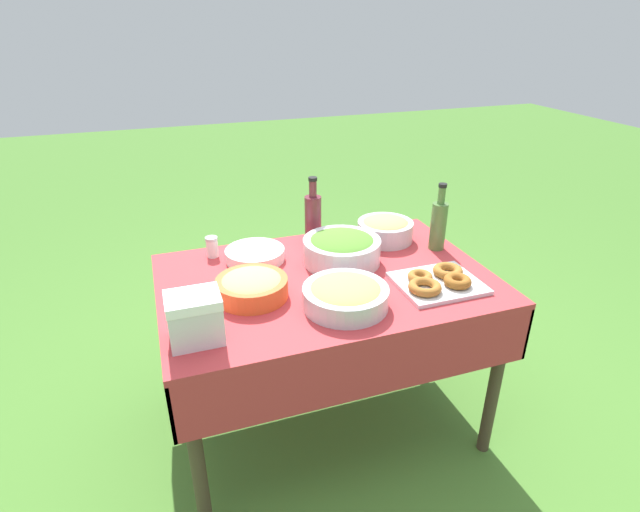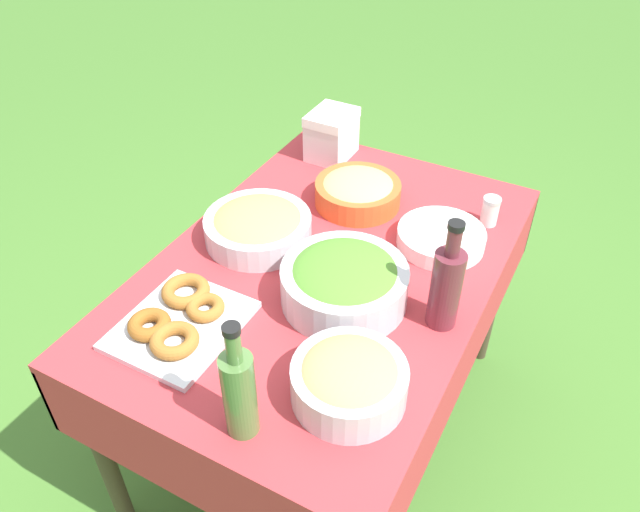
# 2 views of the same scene
# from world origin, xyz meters

# --- Properties ---
(ground_plane) EXTENTS (14.00, 14.00, 0.00)m
(ground_plane) POSITION_xyz_m (0.00, 0.00, 0.00)
(ground_plane) COLOR #477A2D
(picnic_table) EXTENTS (1.29, 0.87, 0.74)m
(picnic_table) POSITION_xyz_m (0.00, 0.00, 0.64)
(picnic_table) COLOR #B73338
(picnic_table) RESTS_ON ground_plane
(salad_bowl) EXTENTS (0.32, 0.32, 0.12)m
(salad_bowl) POSITION_xyz_m (0.11, 0.11, 0.81)
(salad_bowl) COLOR silver
(salad_bowl) RESTS_ON picnic_table
(pasta_bowl) EXTENTS (0.26, 0.26, 0.09)m
(pasta_bowl) POSITION_xyz_m (-0.31, -0.05, 0.79)
(pasta_bowl) COLOR #E05B28
(pasta_bowl) RESTS_ON picnic_table
(donut_platter) EXTENTS (0.33, 0.27, 0.05)m
(donut_platter) POSITION_xyz_m (0.38, -0.20, 0.77)
(donut_platter) COLOR silver
(donut_platter) RESTS_ON picnic_table
(plate_stack) EXTENTS (0.25, 0.25, 0.05)m
(plate_stack) POSITION_xyz_m (-0.23, 0.25, 0.77)
(plate_stack) COLOR white
(plate_stack) RESTS_ON picnic_table
(olive_oil_bottle) EXTENTS (0.07, 0.07, 0.30)m
(olive_oil_bottle) POSITION_xyz_m (0.55, 0.10, 0.86)
(olive_oil_bottle) COLOR #4C7238
(olive_oil_bottle) RESTS_ON picnic_table
(wine_bottle) EXTENTS (0.07, 0.07, 0.30)m
(wine_bottle) POSITION_xyz_m (0.06, 0.35, 0.86)
(wine_bottle) COLOR maroon
(wine_bottle) RESTS_ON picnic_table
(bread_bowl) EXTENTS (0.25, 0.25, 0.11)m
(bread_bowl) POSITION_xyz_m (0.38, 0.25, 0.80)
(bread_bowl) COLOR silver
(bread_bowl) RESTS_ON picnic_table
(fruit_bowl) EXTENTS (0.30, 0.30, 0.09)m
(fruit_bowl) POSITION_xyz_m (-0.01, -0.22, 0.79)
(fruit_bowl) COLOR silver
(fruit_bowl) RESTS_ON picnic_table
(cooler_box) EXTENTS (0.17, 0.13, 0.16)m
(cooler_box) POSITION_xyz_m (-0.53, -0.26, 0.83)
(cooler_box) COLOR silver
(cooler_box) RESTS_ON picnic_table
(salt_shaker) EXTENTS (0.05, 0.05, 0.09)m
(salt_shaker) POSITION_xyz_m (-0.39, 0.34, 0.79)
(salt_shaker) COLOR white
(salt_shaker) RESTS_ON picnic_table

